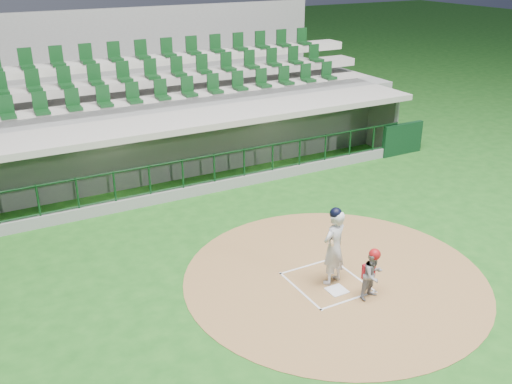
% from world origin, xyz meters
% --- Properties ---
extents(ground, '(120.00, 120.00, 0.00)m').
position_xyz_m(ground, '(0.00, 0.00, 0.00)').
color(ground, '#194F16').
rests_on(ground, ground).
extents(dirt_circle, '(7.20, 7.20, 0.01)m').
position_xyz_m(dirt_circle, '(0.30, -0.20, 0.01)').
color(dirt_circle, brown).
rests_on(dirt_circle, ground).
extents(home_plate, '(0.43, 0.43, 0.02)m').
position_xyz_m(home_plate, '(0.00, -0.70, 0.02)').
color(home_plate, silver).
rests_on(home_plate, dirt_circle).
extents(batter_box_chalk, '(1.55, 1.80, 0.01)m').
position_xyz_m(batter_box_chalk, '(0.00, -0.30, 0.02)').
color(batter_box_chalk, silver).
rests_on(batter_box_chalk, ground).
extents(dugout_structure, '(16.40, 3.70, 3.00)m').
position_xyz_m(dugout_structure, '(0.16, 7.84, 0.96)').
color(dugout_structure, gray).
rests_on(dugout_structure, ground).
extents(seating_deck, '(17.00, 6.72, 5.15)m').
position_xyz_m(seating_deck, '(0.00, 10.91, 1.42)').
color(seating_deck, gray).
rests_on(seating_deck, ground).
extents(batter, '(0.92, 0.95, 1.92)m').
position_xyz_m(batter, '(0.12, -0.33, 0.97)').
color(batter, silver).
rests_on(batter, dirt_circle).
extents(catcher, '(0.62, 0.52, 1.22)m').
position_xyz_m(catcher, '(0.52, -1.27, 0.61)').
color(catcher, gray).
rests_on(catcher, dirt_circle).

